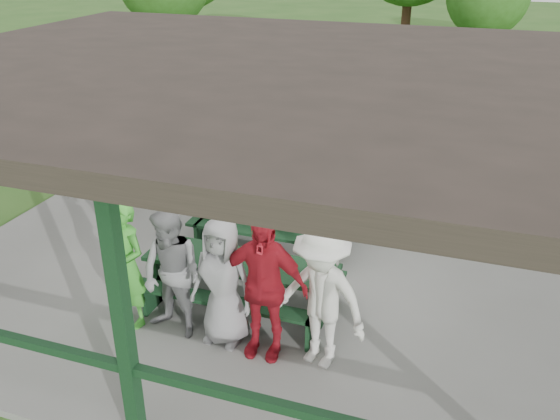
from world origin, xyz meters
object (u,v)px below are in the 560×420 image
at_px(contestant_white_fedora, 321,298).
at_px(pickup_truck, 496,106).
at_px(picnic_table_far, 273,216).
at_px(contestant_grey_mid, 223,282).
at_px(contestant_grey_left, 172,275).
at_px(spectator_grey, 375,197).
at_px(spectator_blue, 222,158).
at_px(contestant_red, 262,286).
at_px(spectator_lblue, 270,183).
at_px(contestant_green, 126,265).
at_px(farm_trailer, 269,86).
at_px(picnic_table_near, 241,277).

xyz_separation_m(contestant_white_fedora, pickup_truck, (1.84, 10.43, -0.21)).
bearing_deg(picnic_table_far, contestant_grey_mid, -83.54).
bearing_deg(contestant_grey_left, contestant_grey_mid, 19.25).
xyz_separation_m(spectator_grey, pickup_truck, (1.86, 6.89, -0.02)).
bearing_deg(contestant_grey_mid, spectator_blue, 118.88).
relative_size(contestant_red, contestant_white_fedora, 1.01).
xyz_separation_m(contestant_white_fedora, spectator_lblue, (-1.92, 3.50, -0.18)).
bearing_deg(picnic_table_far, contestant_grey_left, -97.14).
bearing_deg(spectator_blue, spectator_grey, -177.48).
height_order(contestant_green, spectator_grey, contestant_green).
bearing_deg(farm_trailer, contestant_grey_left, -74.77).
relative_size(spectator_lblue, spectator_blue, 0.94).
bearing_deg(picnic_table_far, spectator_lblue, 114.29).
bearing_deg(contestant_grey_mid, pickup_truck, 77.80).
bearing_deg(pickup_truck, picnic_table_near, 168.77).
relative_size(contestant_grey_left, contestant_grey_mid, 1.02).
xyz_separation_m(contestant_green, contestant_grey_mid, (1.35, 0.07, -0.03)).
relative_size(contestant_green, spectator_blue, 1.11).
relative_size(contestant_green, farm_trailer, 0.45).
xyz_separation_m(picnic_table_near, contestant_green, (-1.28, -0.84, 0.42)).
bearing_deg(contestant_white_fedora, picnic_table_near, 164.17).
xyz_separation_m(contestant_red, spectator_blue, (-2.49, 4.33, -0.17)).
distance_m(contestant_red, contestant_white_fedora, 0.73).
bearing_deg(farm_trailer, pickup_truck, -5.32).
bearing_deg(spectator_grey, contestant_white_fedora, 91.95).
height_order(spectator_lblue, pickup_truck, pickup_truck).
height_order(picnic_table_near, picnic_table_far, same).
relative_size(picnic_table_near, contestant_grey_left, 1.53).
bearing_deg(contestant_red, contestant_green, 178.50).
relative_size(spectator_grey, farm_trailer, 0.38).
xyz_separation_m(picnic_table_near, farm_trailer, (-3.40, 10.38, 0.11)).
distance_m(contestant_green, contestant_red, 1.92).
relative_size(contestant_grey_mid, spectator_lblue, 1.14).
height_order(contestant_green, pickup_truck, contestant_green).
bearing_deg(contestant_white_fedora, spectator_blue, 141.43).
bearing_deg(picnic_table_far, picnic_table_near, -83.17).
bearing_deg(spectator_grey, spectator_blue, -11.66).
bearing_deg(farm_trailer, spectator_grey, -56.96).
relative_size(contestant_green, pickup_truck, 0.30).
height_order(picnic_table_near, contestant_white_fedora, contestant_white_fedora).
bearing_deg(contestant_grey_mid, contestant_white_fedora, 2.99).
bearing_deg(contestant_grey_mid, picnic_table_far, 101.04).
bearing_deg(picnic_table_far, spectator_grey, 24.84).
relative_size(picnic_table_far, contestant_white_fedora, 1.37).
distance_m(contestant_white_fedora, pickup_truck, 10.59).
distance_m(contestant_green, farm_trailer, 11.43).
xyz_separation_m(contestant_red, spectator_lblue, (-1.20, 3.54, -0.21)).
relative_size(contestant_red, spectator_lblue, 1.28).
bearing_deg(spectator_lblue, contestant_grey_left, 99.12).
relative_size(contestant_green, contestant_red, 0.92).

